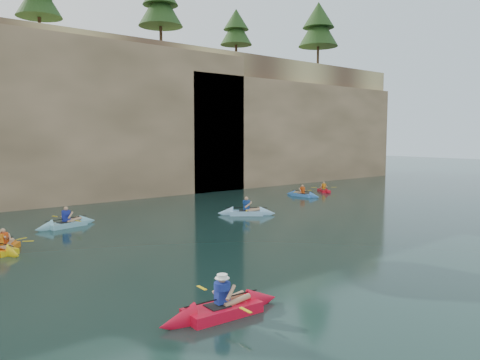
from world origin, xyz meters
TOP-DOWN VIEW (x-y plane):
  - ground at (0.00, 0.00)m, footprint 160.00×160.00m
  - cliff at (0.00, 30.00)m, footprint 70.00×16.00m
  - cliff_slab_center at (2.00, 22.60)m, footprint 24.00×2.40m
  - cliff_slab_east at (22.00, 22.60)m, footprint 26.00×2.40m
  - sea_cave_center at (-4.00, 21.95)m, footprint 3.50×1.00m
  - sea_cave_east at (10.00, 21.95)m, footprint 5.00×1.00m
  - main_kayaker at (-4.35, 0.36)m, footprint 3.61×2.41m
  - kayaker_orange at (-7.02, 11.04)m, footprint 2.21×2.93m
  - kayaker_ltblue_near at (5.80, 11.37)m, footprint 3.07×2.76m
  - kayaker_red_far at (17.75, 15.80)m, footprint 2.05×2.70m
  - kayaker_ltblue_mid at (-3.37, 14.47)m, footprint 3.43×2.46m
  - kayaker_blue_east at (14.37, 14.99)m, footprint 2.18×3.12m

SIDE VIEW (x-z plane):
  - ground at x=0.00m, z-range 0.00..0.00m
  - kayaker_red_far at x=17.75m, z-range -0.39..0.64m
  - kayaker_blue_east at x=14.37m, z-range -0.41..0.68m
  - kayaker_orange at x=-7.02m, z-range -0.43..0.72m
  - kayaker_ltblue_mid at x=-3.37m, z-range -0.48..0.79m
  - kayaker_ltblue_near at x=5.80m, z-range -0.50..0.82m
  - main_kayaker at x=-4.35m, z-range -0.49..0.84m
  - sea_cave_center at x=-4.00m, z-range 0.00..3.20m
  - sea_cave_east at x=10.00m, z-range 0.00..4.50m
  - cliff_slab_east at x=22.00m, z-range 0.00..9.84m
  - cliff_slab_center at x=2.00m, z-range 0.00..11.40m
  - cliff at x=0.00m, z-range 0.00..12.00m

